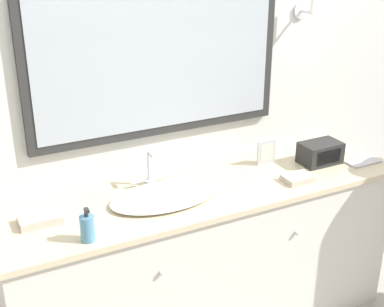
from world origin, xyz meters
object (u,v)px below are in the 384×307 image
object	(u,v)px
appliance_box	(320,153)
sink_basin	(163,195)
soap_bottle	(87,228)
picture_frame	(266,152)

from	to	relation	value
appliance_box	sink_basin	bearing A→B (deg)	179.82
soap_bottle	appliance_box	world-z (taller)	soap_bottle
soap_bottle	appliance_box	size ratio (longest dim) A/B	0.69
sink_basin	appliance_box	distance (m)	0.97
appliance_box	picture_frame	size ratio (longest dim) A/B	1.63
soap_bottle	picture_frame	world-z (taller)	soap_bottle
sink_basin	appliance_box	bearing A→B (deg)	-0.18
appliance_box	picture_frame	distance (m)	0.31
appliance_box	soap_bottle	bearing A→B (deg)	-172.03
soap_bottle	picture_frame	bearing A→B (deg)	15.96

